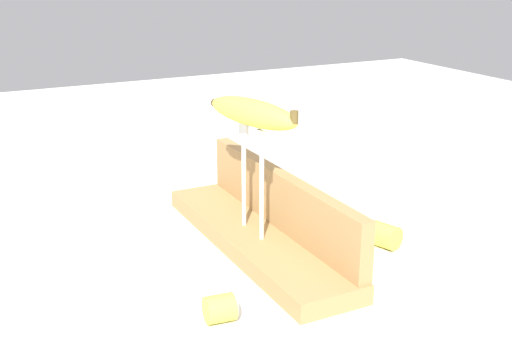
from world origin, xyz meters
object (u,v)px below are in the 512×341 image
(banana_raised_center, at_px, (252,113))
(fork_fallen_near, at_px, (231,161))
(banana_chunk_near, at_px, (384,235))
(fork_stand_center, at_px, (253,169))
(banana_chunk_far, at_px, (221,308))

(banana_raised_center, height_order, fork_fallen_near, banana_raised_center)
(fork_fallen_near, relative_size, banana_chunk_near, 3.14)
(fork_stand_center, bearing_deg, banana_chunk_near, 64.55)
(fork_stand_center, xyz_separation_m, banana_chunk_far, (0.18, -0.13, -0.11))
(banana_raised_center, distance_m, banana_chunk_far, 0.30)
(fork_stand_center, relative_size, fork_fallen_near, 0.99)
(fork_stand_center, distance_m, banana_raised_center, 0.09)
(banana_chunk_near, distance_m, banana_chunk_far, 0.33)
(banana_chunk_near, relative_size, banana_chunk_far, 1.31)
(banana_chunk_near, bearing_deg, banana_chunk_far, -74.73)
(fork_stand_center, relative_size, banana_chunk_near, 3.10)
(banana_raised_center, height_order, banana_chunk_near, banana_raised_center)
(banana_raised_center, bearing_deg, fork_fallen_near, 159.38)
(fork_stand_center, height_order, banana_chunk_far, fork_stand_center)
(banana_raised_center, xyz_separation_m, banana_chunk_near, (0.09, 0.19, -0.20))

